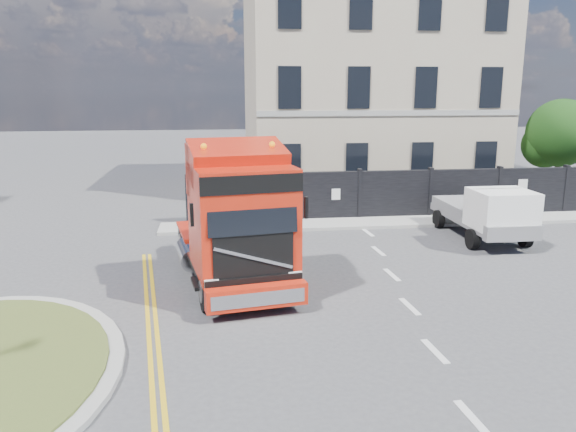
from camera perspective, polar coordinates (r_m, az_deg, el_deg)
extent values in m
plane|color=#424244|center=(14.15, 0.21, -9.14)|extent=(120.00, 120.00, 0.00)
cube|color=black|center=(23.70, 11.94, 2.17)|extent=(18.00, 0.25, 2.00)
cube|color=#B5AB90|center=(30.49, 7.71, 13.19)|extent=(12.00, 10.00, 11.00)
cylinder|color=#382619|center=(30.06, 25.62, 3.81)|extent=(0.24, 0.24, 2.40)
sphere|color=#183710|center=(29.85, 25.99, 7.59)|extent=(3.20, 3.20, 3.20)
sphere|color=#183710|center=(29.97, 24.66, 6.58)|extent=(2.20, 2.20, 2.20)
cube|color=#989993|center=(23.06, 12.55, -0.54)|extent=(20.00, 1.60, 0.12)
cube|color=black|center=(16.25, -5.87, -3.54)|extent=(3.36, 6.42, 0.44)
cube|color=red|center=(14.29, -4.71, -0.18)|extent=(2.81, 2.89, 2.72)
cube|color=red|center=(15.07, -5.60, 4.80)|extent=(2.54, 1.26, 1.36)
cube|color=black|center=(13.02, -3.61, 0.29)|extent=(2.11, 0.41, 1.02)
cube|color=red|center=(13.30, -3.18, -8.18)|extent=(2.45, 0.74, 0.53)
cylinder|color=black|center=(13.84, -8.20, -7.56)|extent=(0.47, 1.05, 1.01)
cylinder|color=gray|center=(13.84, -8.20, -7.56)|extent=(0.44, 0.61, 0.55)
cylinder|color=black|center=(14.27, 0.21, -6.79)|extent=(0.47, 1.05, 1.01)
cylinder|color=gray|center=(14.27, 0.21, -6.79)|extent=(0.44, 0.61, 0.55)
cylinder|color=black|center=(17.09, -9.93, -3.62)|extent=(0.47, 1.05, 1.01)
cylinder|color=gray|center=(17.09, -9.93, -3.62)|extent=(0.44, 0.61, 0.55)
cylinder|color=black|center=(17.43, -3.07, -3.11)|extent=(0.47, 1.05, 1.01)
cylinder|color=gray|center=(17.43, -3.07, -3.11)|extent=(0.44, 0.61, 0.55)
cylinder|color=black|center=(18.20, -10.37, -2.61)|extent=(0.47, 1.05, 1.01)
cylinder|color=gray|center=(18.20, -10.37, -2.61)|extent=(0.44, 0.61, 0.55)
cylinder|color=black|center=(18.53, -3.92, -2.15)|extent=(0.47, 1.05, 1.01)
cylinder|color=gray|center=(18.53, -3.92, -2.15)|extent=(0.44, 0.61, 0.55)
cube|color=slate|center=(21.45, 18.91, -0.22)|extent=(1.89, 4.76, 0.25)
cube|color=white|center=(20.02, 20.87, 0.62)|extent=(1.89, 1.79, 1.29)
cylinder|color=black|center=(19.83, 18.23, -2.24)|extent=(0.25, 0.69, 0.69)
cylinder|color=black|center=(20.70, 22.96, -2.00)|extent=(0.25, 0.69, 0.69)
cylinder|color=black|center=(22.47, 15.05, -0.29)|extent=(0.25, 0.69, 0.69)
cylinder|color=black|center=(23.23, 19.36, -0.15)|extent=(0.25, 0.69, 0.69)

